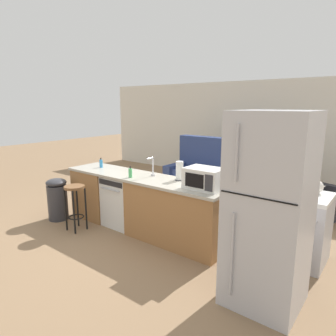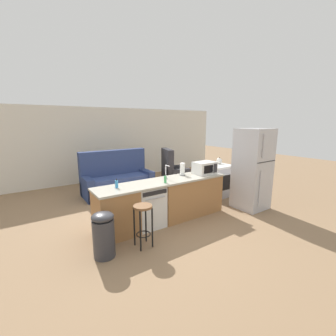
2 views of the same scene
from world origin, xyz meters
name	(u,v)px [view 2 (image 2 of 2)]	position (x,y,z in m)	size (l,w,h in m)	color
ground_plane	(158,222)	(0.00, 0.00, 0.00)	(24.00, 24.00, 0.00)	#896B4C
wall_back	(103,144)	(0.30, 4.20, 1.30)	(10.00, 0.06, 2.60)	silver
kitchen_counter	(168,201)	(0.24, 0.00, 0.42)	(2.94, 0.66, 0.90)	#9E6B3D
dishwasher	(148,206)	(-0.25, 0.00, 0.42)	(0.58, 0.61, 0.84)	silver
stove_range	(218,180)	(2.35, 0.55, 0.45)	(0.76, 0.68, 0.90)	#B7B7BC
refrigerator	(252,169)	(2.35, -0.55, 0.97)	(0.72, 0.73, 1.95)	#B7B7BC
microwave	(204,168)	(1.29, 0.00, 1.04)	(0.50, 0.37, 0.28)	white
sink_faucet	(166,173)	(0.28, 0.11, 1.03)	(0.07, 0.18, 0.30)	silver
paper_towel_roll	(182,169)	(0.76, 0.17, 1.04)	(0.14, 0.14, 0.28)	#4C4C51
soap_bottle	(165,179)	(0.07, -0.16, 0.97)	(0.06, 0.06, 0.18)	#4CB266
dish_soap_bottle	(117,184)	(-0.87, 0.05, 0.97)	(0.06, 0.06, 0.18)	#338CCC
kettle	(219,161)	(2.52, 0.68, 0.99)	(0.21, 0.17, 0.19)	silver
bar_stool	(143,217)	(-0.70, -0.65, 0.54)	(0.32, 0.32, 0.74)	brown
trash_bin	(104,234)	(-1.35, -0.56, 0.38)	(0.35, 0.35, 0.74)	#333338
couch	(117,180)	(0.06, 2.44, 0.39)	(2.01, 0.92, 1.27)	navy
armchair	(173,173)	(2.10, 2.41, 0.35)	(1.02, 1.05, 1.20)	#2D2D33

